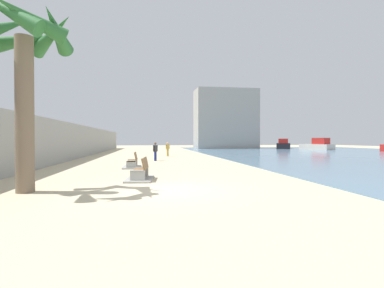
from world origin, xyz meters
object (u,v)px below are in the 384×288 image
object	(u,v)px
bench_far	(133,164)
person_walking	(155,150)
palm_tree	(25,50)
person_standing	(168,148)
boat_outer	(283,145)
boat_far_right	(318,145)
bench_near	(140,175)

from	to	relation	value
bench_far	person_walking	size ratio (longest dim) A/B	1.37
bench_far	palm_tree	bearing A→B (deg)	-110.58
person_standing	boat_outer	xyz separation A→B (m)	(23.19, 21.34, -0.11)
palm_tree	boat_far_right	bearing A→B (deg)	47.59
person_standing	boat_outer	world-z (taller)	boat_outer
bench_far	boat_far_right	world-z (taller)	boat_far_right
person_walking	palm_tree	bearing A→B (deg)	-108.46
bench_near	boat_far_right	world-z (taller)	boat_far_right
boat_outer	person_walking	bearing A→B (deg)	-131.50
palm_tree	person_walking	bearing A→B (deg)	71.54
person_standing	boat_far_right	world-z (taller)	boat_far_right
boat_outer	boat_far_right	size ratio (longest dim) A/B	1.05
person_walking	bench_near	bearing A→B (deg)	-94.54
palm_tree	bench_near	xyz separation A→B (m)	(3.69, 2.48, -4.50)
boat_outer	bench_near	bearing A→B (deg)	-123.13
palm_tree	bench_far	world-z (taller)	palm_tree
bench_far	person_standing	bearing A→B (deg)	76.23
bench_near	person_standing	bearing A→B (deg)	82.55
palm_tree	person_walking	xyz separation A→B (m)	(4.59, 13.74, -3.86)
person_walking	boat_outer	world-z (taller)	boat_outer
person_walking	bench_far	bearing A→B (deg)	-105.32
palm_tree	boat_far_right	distance (m)	48.76
bench_near	boat_far_right	xyz separation A→B (m)	(29.08, 33.40, 0.53)
boat_far_right	boat_outer	bearing A→B (deg)	122.10
palm_tree	bench_near	world-z (taller)	palm_tree
palm_tree	person_walking	size ratio (longest dim) A/B	4.20
palm_tree	person_standing	bearing A→B (deg)	73.44
bench_near	bench_far	distance (m)	5.68
person_standing	person_walking	bearing A→B (deg)	-102.42
bench_near	bench_far	size ratio (longest dim) A/B	1.04
bench_near	person_walking	bearing A→B (deg)	85.46
bench_far	boat_far_right	xyz separation A→B (m)	(29.73, 27.76, 0.53)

